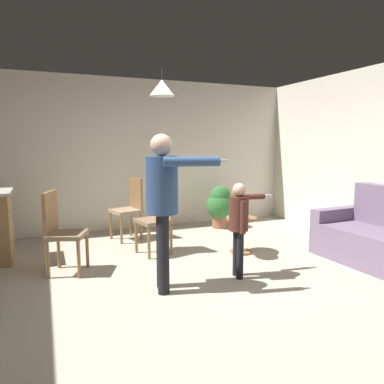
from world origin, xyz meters
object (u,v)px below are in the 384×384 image
object	(u,v)px
dining_chair_spare	(130,206)
dining_chair_near_wall	(158,215)
person_adult	(163,195)
potted_plant_corner	(220,205)
side_table_by_couch	(241,230)
spare_remote_on_table	(239,216)
dining_chair_by_counter	(61,229)
person_child	(240,219)

from	to	relation	value
dining_chair_spare	dining_chair_near_wall	bearing A→B (deg)	176.57
person_adult	potted_plant_corner	xyz separation A→B (m)	(1.85, 2.34, -0.60)
side_table_by_couch	spare_remote_on_table	size ratio (longest dim) A/B	4.00
dining_chair_by_counter	dining_chair_near_wall	size ratio (longest dim) A/B	1.00
dining_chair_by_counter	potted_plant_corner	bearing A→B (deg)	137.51
side_table_by_couch	potted_plant_corner	bearing A→B (deg)	74.15
dining_chair_by_counter	potted_plant_corner	distance (m)	3.16
person_child	potted_plant_corner	size ratio (longest dim) A/B	1.42
dining_chair_near_wall	potted_plant_corner	distance (m)	1.85
person_child	dining_chair_spare	distance (m)	2.31
person_child	dining_chair_near_wall	world-z (taller)	person_child
dining_chair_by_counter	dining_chair_spare	world-z (taller)	same
dining_chair_near_wall	potted_plant_corner	xyz separation A→B (m)	(1.52, 1.04, -0.11)
dining_chair_near_wall	side_table_by_couch	bearing A→B (deg)	-127.32
person_child	dining_chair_by_counter	xyz separation A→B (m)	(-1.91, 0.93, -0.15)
side_table_by_couch	spare_remote_on_table	xyz separation A→B (m)	(-0.02, 0.04, 0.21)
person_child	dining_chair_by_counter	distance (m)	2.13
dining_chair_by_counter	dining_chair_near_wall	xyz separation A→B (m)	(1.31, 0.34, 0.00)
dining_chair_by_counter	potted_plant_corner	size ratio (longest dim) A/B	1.28
side_table_by_couch	dining_chair_by_counter	bearing A→B (deg)	177.01
person_adult	spare_remote_on_table	distance (m)	1.73
person_child	dining_chair_spare	size ratio (longest dim) A/B	1.11
side_table_by_couch	dining_chair_by_counter	size ratio (longest dim) A/B	0.52
dining_chair_spare	side_table_by_couch	bearing A→B (deg)	-152.47
side_table_by_couch	person_child	bearing A→B (deg)	-121.67
person_adult	spare_remote_on_table	size ratio (longest dim) A/B	12.79
spare_remote_on_table	dining_chair_by_counter	bearing A→B (deg)	177.97
dining_chair_spare	potted_plant_corner	world-z (taller)	dining_chair_spare
side_table_by_couch	person_adult	world-z (taller)	person_adult
person_child	dining_chair_spare	xyz separation A→B (m)	(-0.80, 2.17, -0.15)
person_child	dining_chair_near_wall	distance (m)	1.41
person_adult	spare_remote_on_table	bearing A→B (deg)	134.87
dining_chair_near_wall	dining_chair_spare	bearing A→B (deg)	-1.71
dining_chair_near_wall	spare_remote_on_table	world-z (taller)	dining_chair_near_wall
dining_chair_by_counter	spare_remote_on_table	size ratio (longest dim) A/B	7.69
dining_chair_by_counter	side_table_by_couch	bearing A→B (deg)	108.64
potted_plant_corner	spare_remote_on_table	size ratio (longest dim) A/B	6.02
potted_plant_corner	spare_remote_on_table	world-z (taller)	potted_plant_corner
side_table_by_couch	person_child	size ratio (longest dim) A/B	0.47
person_child	dining_chair_near_wall	bearing A→B (deg)	-146.84
dining_chair_by_counter	person_child	bearing A→B (deg)	85.60
dining_chair_by_counter	potted_plant_corner	xyz separation A→B (m)	(2.84, 1.38, -0.11)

